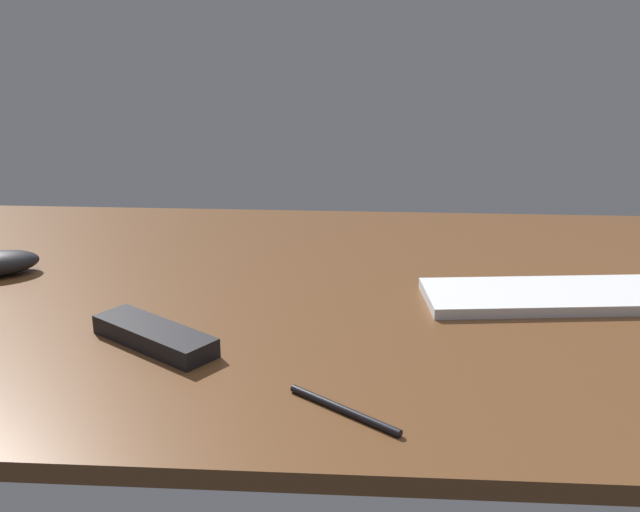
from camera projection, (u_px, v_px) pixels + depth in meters
The scene contains 4 objects.
desk at pixel (332, 298), 102.98cm from camera, with size 140.00×84.00×2.00cm, color brown.
keyboard at pixel (577, 295), 99.33cm from camera, with size 39.47×11.38×1.40cm, color silver.
tv_remote at pixel (154, 336), 86.28cm from camera, with size 16.29×4.89×2.20cm, color black.
pen at pixel (344, 410), 71.99cm from camera, with size 0.75×0.75×13.04cm, color black.
Camera 1 is at (4.52, -95.91, 38.70)cm, focal length 42.95 mm.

